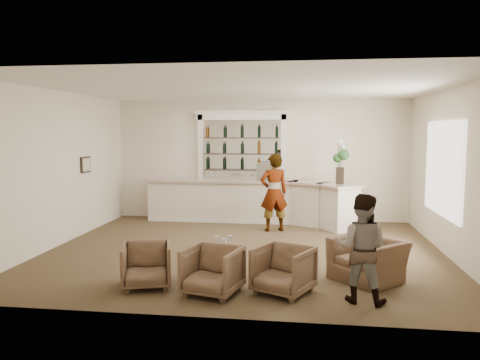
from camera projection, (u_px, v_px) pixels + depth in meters
name	position (u px, v px, depth m)	size (l,w,h in m)	color
ground	(244.00, 251.00, 9.61)	(8.00, 8.00, 0.00)	brown
room_shell	(256.00, 136.00, 10.04)	(8.04, 7.02, 3.32)	beige
bar_counter	(252.00, 201.00, 12.52)	(5.72, 1.80, 1.14)	silver
back_bar_alcove	(242.00, 146.00, 12.82)	(2.64, 0.25, 3.00)	white
cocktail_table	(224.00, 264.00, 7.77)	(0.71, 0.71, 0.50)	#4B3520
sommelier	(274.00, 193.00, 11.42)	(0.69, 0.46, 1.90)	gray
guest	(361.00, 248.00, 6.67)	(0.76, 0.59, 1.57)	gray
armchair_left	(147.00, 265.00, 7.35)	(0.75, 0.77, 0.70)	brown
armchair_center	(213.00, 271.00, 7.01)	(0.78, 0.80, 0.73)	brown
armchair_right	(283.00, 270.00, 7.05)	(0.77, 0.80, 0.72)	brown
armchair_far	(368.00, 260.00, 7.67)	(1.05, 0.92, 0.69)	brown
espresso_machine	(269.00, 172.00, 12.34)	(0.54, 0.46, 0.48)	silver
flower_vase	(340.00, 159.00, 11.57)	(0.29, 0.29, 1.09)	black
wine_glass_bar_left	(211.00, 176.00, 12.63)	(0.07, 0.07, 0.21)	white
wine_glass_bar_right	(268.00, 177.00, 12.39)	(0.07, 0.07, 0.21)	white
wine_glass_tbl_a	(217.00, 242.00, 7.78)	(0.07, 0.07, 0.21)	white
wine_glass_tbl_b	(230.00, 242.00, 7.80)	(0.07, 0.07, 0.21)	white
wine_glass_tbl_c	(225.00, 245.00, 7.60)	(0.07, 0.07, 0.21)	white
napkin_holder	(224.00, 243.00, 7.88)	(0.08, 0.08, 0.12)	silver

